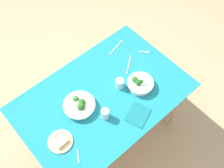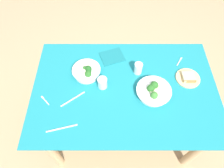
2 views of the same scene
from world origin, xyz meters
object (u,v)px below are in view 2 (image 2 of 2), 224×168
object	(u,v)px
water_glass_center	(138,68)
table_knife_right	(72,99)
bread_side_plate	(187,77)
broccoli_bowl_near	(153,91)
water_glass_side	(102,83)
table_knife_left	(61,129)
napkin_folded_upper	(111,57)
fork_by_near_bowl	(44,100)
fork_by_far_bowl	(179,61)
broccoli_bowl_far	(86,72)

from	to	relation	value
water_glass_center	table_knife_right	size ratio (longest dim) A/B	0.48
table_knife_right	bread_side_plate	bearing A→B (deg)	-25.17
broccoli_bowl_near	water_glass_side	bearing A→B (deg)	170.24
water_glass_center	table_knife_left	world-z (taller)	water_glass_center
water_glass_center	napkin_folded_upper	bearing A→B (deg)	141.88
broccoli_bowl_near	fork_by_near_bowl	world-z (taller)	broccoli_bowl_near
fork_by_far_bowl	table_knife_right	bearing A→B (deg)	145.54
broccoli_bowl_far	napkin_folded_upper	distance (m)	0.27
broccoli_bowl_near	water_glass_center	size ratio (longest dim) A/B	2.66
water_glass_side	table_knife_right	size ratio (longest dim) A/B	0.44
fork_by_near_bowl	table_knife_left	size ratio (longest dim) A/B	0.37
broccoli_bowl_near	table_knife_right	bearing A→B (deg)	-175.18
bread_side_plate	table_knife_left	xyz separation A→B (m)	(-0.93, -0.41, -0.01)
bread_side_plate	table_knife_left	bearing A→B (deg)	-156.32
table_knife_left	table_knife_right	world-z (taller)	same
water_glass_center	napkin_folded_upper	xyz separation A→B (m)	(-0.20, 0.16, -0.05)
bread_side_plate	fork_by_far_bowl	world-z (taller)	bread_side_plate
broccoli_bowl_near	napkin_folded_upper	world-z (taller)	broccoli_bowl_near
broccoli_bowl_near	bread_side_plate	distance (m)	0.32
water_glass_side	napkin_folded_upper	distance (m)	0.31
napkin_folded_upper	table_knife_left	bearing A→B (deg)	-118.07
table_knife_left	bread_side_plate	bearing A→B (deg)	-170.20
bread_side_plate	broccoli_bowl_far	bearing A→B (deg)	176.93
broccoli_bowl_far	table_knife_right	size ratio (longest dim) A/B	1.08
napkin_folded_upper	table_knife_right	bearing A→B (deg)	-125.08
table_knife_right	napkin_folded_upper	distance (m)	0.50
fork_by_near_bowl	bread_side_plate	bearing A→B (deg)	-123.19
broccoli_bowl_far	broccoli_bowl_near	distance (m)	0.53
table_knife_right	broccoli_bowl_near	bearing A→B (deg)	-32.12
table_knife_left	napkin_folded_upper	bearing A→B (deg)	-131.96
broccoli_bowl_near	fork_by_far_bowl	distance (m)	0.41
fork_by_far_bowl	water_glass_center	bearing A→B (deg)	139.93
broccoli_bowl_far	napkin_folded_upper	xyz separation A→B (m)	(0.20, 0.18, -0.04)
napkin_folded_upper	water_glass_side	bearing A→B (deg)	-103.74
broccoli_bowl_far	table_knife_right	bearing A→B (deg)	-111.61
fork_by_near_bowl	napkin_folded_upper	world-z (taller)	napkin_folded_upper
fork_by_far_bowl	table_knife_right	distance (m)	0.93
water_glass_side	fork_by_near_bowl	size ratio (longest dim) A/B	1.14
broccoli_bowl_far	fork_by_far_bowl	xyz separation A→B (m)	(0.76, 0.14, -0.04)
bread_side_plate	water_glass_center	world-z (taller)	water_glass_center
table_knife_left	napkin_folded_upper	world-z (taller)	napkin_folded_upper
broccoli_bowl_far	water_glass_side	xyz separation A→B (m)	(0.13, -0.11, 0.01)
water_glass_center	napkin_folded_upper	distance (m)	0.26
broccoli_bowl_far	table_knife_right	world-z (taller)	broccoli_bowl_far
fork_by_near_bowl	water_glass_center	bearing A→B (deg)	-112.97
table_knife_right	napkin_folded_upper	world-z (taller)	napkin_folded_upper
water_glass_center	water_glass_side	size ratio (longest dim) A/B	1.08
napkin_folded_upper	broccoli_bowl_near	bearing A→B (deg)	-49.78
water_glass_center	water_glass_side	world-z (taller)	water_glass_center
fork_by_far_bowl	napkin_folded_upper	xyz separation A→B (m)	(-0.56, 0.05, 0.00)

